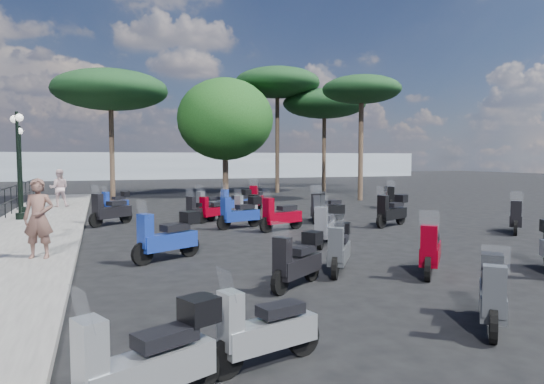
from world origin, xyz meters
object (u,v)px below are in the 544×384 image
object	(u,v)px
pedestrian_far	(59,188)
scooter_5	(115,202)
pine_3	(362,90)
scooter_11	(209,204)
lamp_post_2	(21,163)
scooter_17	(256,199)
scooter_7	(339,249)
scooter_26	(389,198)
scooter_1	(297,262)
scooter_13	(430,252)
scooter_3	(200,211)
scooter_20	(317,208)
scooter_4	(110,211)
scooter_2	(168,237)
scooter_24	(516,218)
broadleaf_tree	(225,119)
scooter_6	(264,331)
scooter_12	(493,295)
scooter_9	(240,213)
scooter_15	(212,211)
lamp_post_1	(18,158)
scooter_25	(392,211)
scooter_8	(324,228)
scooter_14	(281,216)
scooter_0	(147,363)
scooter_10	(246,207)
pine_2	(111,90)
woman	(39,218)
scooter_21	(328,209)
pine_1	(324,104)
pine_0	(277,83)

from	to	relation	value
pedestrian_far	scooter_5	size ratio (longest dim) A/B	1.31
pine_3	scooter_11	bearing A→B (deg)	-157.26
lamp_post_2	pine_3	bearing A→B (deg)	-2.36
scooter_17	scooter_7	bearing A→B (deg)	110.44
scooter_5	scooter_26	size ratio (longest dim) A/B	0.82
scooter_1	scooter_13	distance (m)	2.91
pedestrian_far	pine_3	bearing A→B (deg)	-179.18
pedestrian_far	scooter_3	world-z (taller)	pedestrian_far
scooter_11	scooter_20	xyz separation A→B (m)	(3.36, -3.57, 0.08)
scooter_4	pine_3	size ratio (longest dim) A/B	0.22
scooter_2	scooter_24	distance (m)	10.92
lamp_post_2	broadleaf_tree	size ratio (longest dim) A/B	0.48
scooter_6	scooter_12	xyz separation A→B (m)	(3.39, 0.12, 0.06)
scooter_3	scooter_9	xyz separation A→B (m)	(1.02, -1.77, 0.08)
scooter_15	scooter_20	xyz separation A→B (m)	(3.73, -1.22, 0.10)
lamp_post_1	scooter_5	distance (m)	4.65
scooter_25	scooter_8	bearing A→B (deg)	97.95
scooter_11	scooter_25	world-z (taller)	scooter_25
scooter_25	broadleaf_tree	size ratio (longest dim) A/B	0.23
scooter_9	scooter_17	xyz separation A→B (m)	(2.20, 5.06, -0.01)
scooter_24	broadleaf_tree	world-z (taller)	broadleaf_tree
scooter_25	scooter_14	bearing A→B (deg)	59.77
pine_3	scooter_0	bearing A→B (deg)	-124.59
scooter_14	scooter_6	bearing A→B (deg)	138.64
lamp_post_2	scooter_10	size ratio (longest dim) A/B	2.81
pine_2	scooter_7	bearing A→B (deg)	-78.55
scooter_2	scooter_8	distance (m)	4.29
woman	pedestrian_far	distance (m)	12.23
scooter_9	pine_3	size ratio (longest dim) A/B	0.24
scooter_21	scooter_26	bearing A→B (deg)	-78.75
scooter_4	scooter_14	world-z (taller)	scooter_4
scooter_6	scooter_7	bearing A→B (deg)	-53.49
lamp_post_1	scooter_21	size ratio (longest dim) A/B	2.36
scooter_9	scooter_24	bearing A→B (deg)	-134.92
scooter_26	scooter_4	bearing A→B (deg)	33.46
lamp_post_2	scooter_17	world-z (taller)	lamp_post_2
scooter_26	broadleaf_tree	world-z (taller)	broadleaf_tree
pine_3	scooter_3	bearing A→B (deg)	-147.88
scooter_4	scooter_21	xyz separation A→B (m)	(7.64, -1.77, -0.03)
scooter_11	broadleaf_tree	world-z (taller)	broadleaf_tree
scooter_1	pine_1	world-z (taller)	pine_1
scooter_14	pine_3	bearing A→B (deg)	-61.42
scooter_14	scooter_2	bearing A→B (deg)	110.27
scooter_1	pine_0	bearing A→B (deg)	-56.42
scooter_21	pine_2	distance (m)	15.37
scooter_7	woman	bearing A→B (deg)	8.42
scooter_13	scooter_15	size ratio (longest dim) A/B	1.05
woman	scooter_20	xyz separation A→B (m)	(8.94, 4.60, -0.51)
scooter_12	scooter_17	bearing A→B (deg)	-53.28
scooter_3	scooter_21	size ratio (longest dim) A/B	0.81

